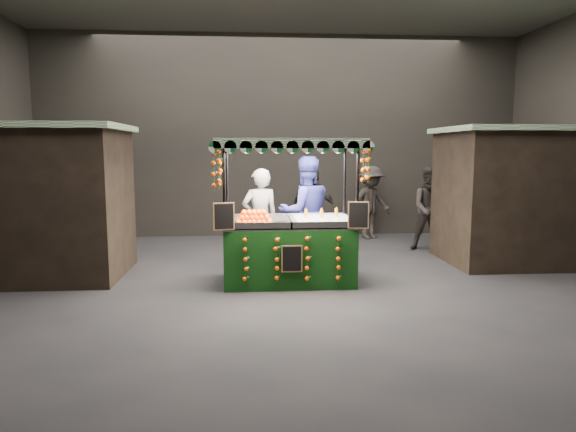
{
  "coord_description": "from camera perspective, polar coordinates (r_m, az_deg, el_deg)",
  "views": [
    {
      "loc": [
        -0.82,
        -8.01,
        2.18
      ],
      "look_at": [
        -0.14,
        0.81,
        1.03
      ],
      "focal_mm": 32.14,
      "sensor_mm": 36.0,
      "label": 1
    }
  ],
  "objects": [
    {
      "name": "shopper_1",
      "position": [
        11.53,
        15.59,
        0.8
      ],
      "size": [
        1.01,
        0.86,
        1.82
      ],
      "rotation": [
        0.0,
        0.0,
        -0.21
      ],
      "color": "black",
      "rests_on": "ground"
    },
    {
      "name": "neighbour_stall_left",
      "position": [
        9.74,
        -25.93,
        1.51
      ],
      "size": [
        3.0,
        2.2,
        2.6
      ],
      "color": "black",
      "rests_on": "ground"
    },
    {
      "name": "shopper_5",
      "position": [
        12.35,
        21.17,
        0.27
      ],
      "size": [
        1.04,
        1.45,
        1.52
      ],
      "rotation": [
        0.0,
        0.0,
        2.05
      ],
      "color": "black",
      "rests_on": "ground"
    },
    {
      "name": "juice_stall",
      "position": [
        8.41,
        0.17,
        -2.55
      ],
      "size": [
        2.42,
        1.42,
        2.35
      ],
      "color": "black",
      "rests_on": "ground"
    },
    {
      "name": "shopper_0",
      "position": [
        10.5,
        -23.59,
        -0.64
      ],
      "size": [
        0.72,
        0.66,
        1.65
      ],
      "rotation": [
        0.0,
        0.0,
        0.56
      ],
      "color": "black",
      "rests_on": "ground"
    },
    {
      "name": "ground",
      "position": [
        8.35,
        1.43,
        -7.76
      ],
      "size": [
        12.0,
        12.0,
        0.0
      ],
      "primitive_type": "plane",
      "color": "black",
      "rests_on": "ground"
    },
    {
      "name": "vendor_grey",
      "position": [
        9.33,
        -3.11,
        -0.39
      ],
      "size": [
        0.76,
        0.59,
        1.84
      ],
      "rotation": [
        0.0,
        0.0,
        3.38
      ],
      "color": "slate",
      "rests_on": "ground"
    },
    {
      "name": "market_hall",
      "position": [
        8.15,
        1.51,
        15.87
      ],
      "size": [
        12.1,
        10.1,
        5.05
      ],
      "color": "black",
      "rests_on": "ground"
    },
    {
      "name": "vendor_blue",
      "position": [
        9.42,
        1.95,
        0.38
      ],
      "size": [
        1.14,
        0.97,
        2.06
      ],
      "rotation": [
        0.0,
        0.0,
        3.34
      ],
      "color": "navy",
      "rests_on": "ground"
    },
    {
      "name": "shopper_4",
      "position": [
        10.77,
        -19.09,
        -0.45
      ],
      "size": [
        0.85,
        0.64,
        1.58
      ],
      "rotation": [
        0.0,
        0.0,
        3.34
      ],
      "color": "black",
      "rests_on": "ground"
    },
    {
      "name": "shopper_2",
      "position": [
        11.13,
        2.89,
        0.7
      ],
      "size": [
        1.12,
        0.75,
        1.77
      ],
      "rotation": [
        0.0,
        0.0,
        2.8
      ],
      "color": "#2D2924",
      "rests_on": "ground"
    },
    {
      "name": "neighbour_stall_right",
      "position": [
        10.89,
        24.31,
        2.14
      ],
      "size": [
        3.0,
        2.2,
        2.6
      ],
      "color": "black",
      "rests_on": "ground"
    },
    {
      "name": "shopper_3",
      "position": [
        12.79,
        9.14,
        1.5
      ],
      "size": [
        1.32,
        1.09,
        1.78
      ],
      "rotation": [
        0.0,
        0.0,
        0.44
      ],
      "color": "#2A2522",
      "rests_on": "ground"
    }
  ]
}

